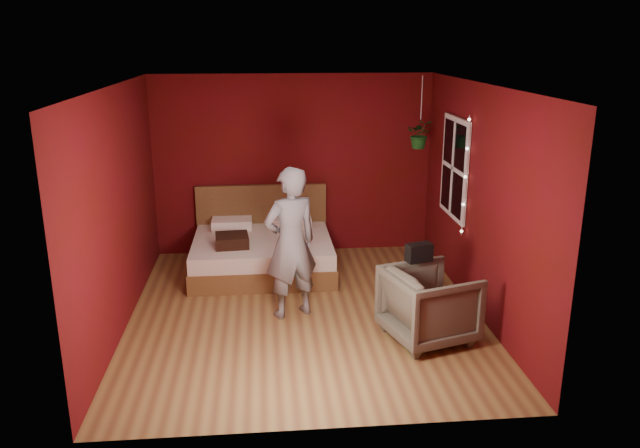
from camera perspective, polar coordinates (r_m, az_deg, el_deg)
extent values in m
plane|color=olive|center=(7.34, -1.40, -8.13)|extent=(4.50, 4.50, 0.00)
cube|color=#5F0A14|center=(9.09, -2.46, 5.40)|extent=(4.00, 0.02, 2.60)
cube|color=#5F0A14|center=(4.76, 0.39, -5.34)|extent=(4.00, 0.02, 2.60)
cube|color=#5F0A14|center=(7.06, -17.99, 1.24)|extent=(0.02, 4.50, 2.60)
cube|color=#5F0A14|center=(7.30, 14.47, 2.05)|extent=(0.02, 4.50, 2.60)
cube|color=silver|center=(6.68, -1.57, 12.64)|extent=(4.00, 4.50, 0.02)
cube|color=white|center=(8.08, 12.20, 5.04)|extent=(0.04, 0.97, 1.27)
cube|color=black|center=(8.07, 12.09, 5.04)|extent=(0.02, 0.85, 1.15)
cube|color=white|center=(8.07, 12.06, 5.04)|extent=(0.03, 0.05, 1.15)
cube|color=white|center=(8.07, 12.06, 5.04)|extent=(0.03, 0.85, 0.05)
cylinder|color=silver|center=(7.58, 13.14, 4.22)|extent=(0.01, 0.01, 1.45)
sphere|color=#FFF2CC|center=(7.75, 12.81, -0.65)|extent=(0.04, 0.04, 0.04)
sphere|color=#FFF2CC|center=(7.66, 12.98, 1.76)|extent=(0.04, 0.04, 0.04)
sphere|color=#FFF2CC|center=(7.58, 13.14, 4.22)|extent=(0.04, 0.04, 0.04)
sphere|color=#FFF2CC|center=(7.52, 13.31, 6.73)|extent=(0.04, 0.04, 0.04)
sphere|color=#FFF2CC|center=(7.47, 13.49, 9.28)|extent=(0.04, 0.04, 0.04)
cube|color=brown|center=(8.57, -5.25, -3.49)|extent=(1.88, 1.60, 0.26)
cube|color=white|center=(8.49, -5.29, -2.00)|extent=(1.85, 1.57, 0.21)
cube|color=brown|center=(9.17, -5.34, 0.41)|extent=(1.88, 0.08, 1.04)
cube|color=white|center=(8.96, -8.05, 0.05)|extent=(0.56, 0.36, 0.13)
cube|color=white|center=(8.96, -2.63, 0.20)|extent=(0.56, 0.36, 0.13)
imported|color=slate|center=(6.98, -2.70, -1.76)|extent=(0.75, 0.63, 1.74)
imported|color=#5E594A|center=(6.69, 9.96, -7.29)|extent=(1.06, 1.05, 0.78)
cube|color=black|center=(6.74, 9.05, -2.58)|extent=(0.30, 0.21, 0.20)
cube|color=black|center=(8.19, -8.05, -1.50)|extent=(0.45, 0.45, 0.15)
cylinder|color=silver|center=(8.50, 9.29, 11.33)|extent=(0.01, 0.01, 0.57)
imported|color=#19581E|center=(8.56, 9.13, 8.12)|extent=(0.40, 0.37, 0.39)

